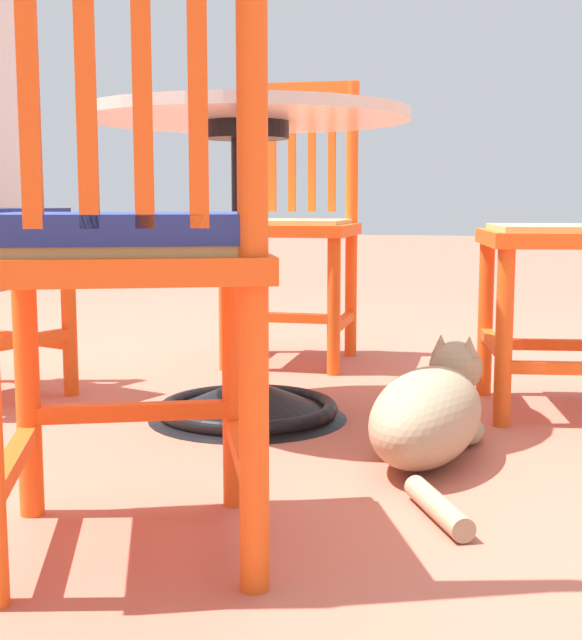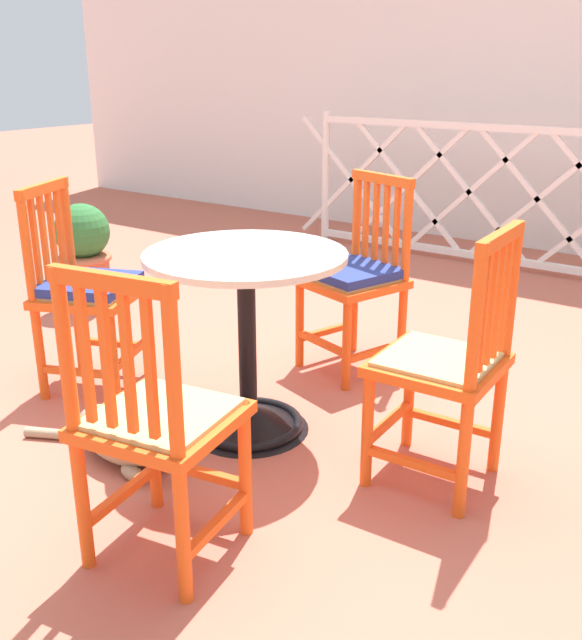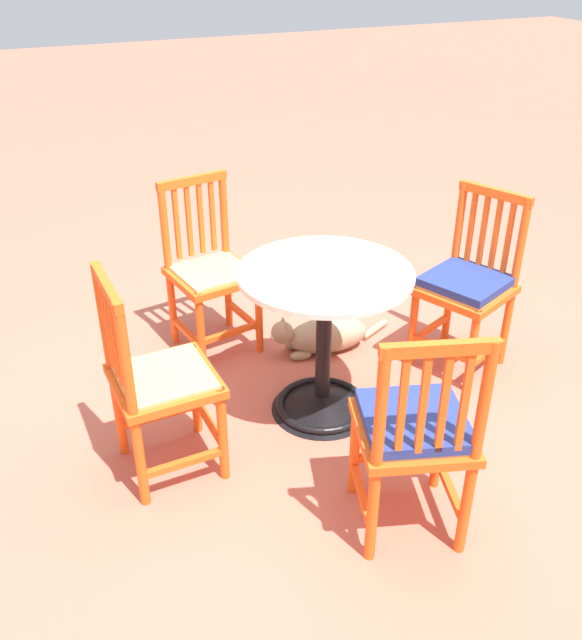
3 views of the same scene
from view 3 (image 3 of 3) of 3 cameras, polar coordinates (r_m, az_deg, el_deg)
name	(u,v)px [view 3 (image 3 of 3)]	position (r m, az deg, el deg)	size (l,w,h in m)	color
ground_plane	(347,414)	(3.29, 4.67, -7.73)	(24.00, 24.00, 0.00)	#BC604C
cafe_table	(323,359)	(3.15, 2.67, -3.22)	(0.76, 0.76, 0.73)	black
orange_chair_tucked_in	(415,432)	(2.51, 10.21, -9.09)	(0.50, 0.50, 0.91)	#EA5619
orange_chair_by_planter	(467,286)	(3.53, 14.40, 2.75)	(0.52, 0.52, 0.91)	#EA5619
orange_chair_near_fence	(210,273)	(3.60, -6.70, 3.91)	(0.46, 0.46, 0.91)	#EA5619
orange_chair_at_corner	(158,382)	(2.78, -10.99, -5.08)	(0.42, 0.42, 0.91)	#EA5619
tabby_cat	(321,336)	(3.68, 2.48, -1.31)	(0.74, 0.26, 0.23)	#9E896B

